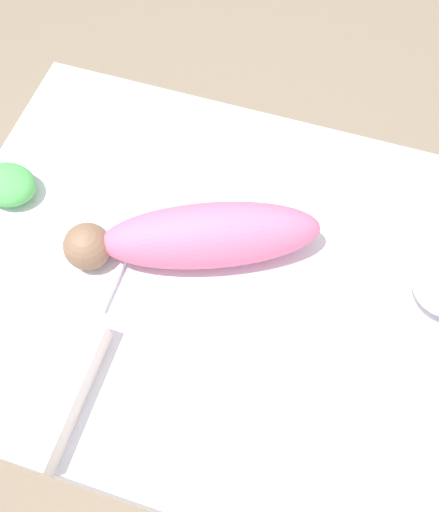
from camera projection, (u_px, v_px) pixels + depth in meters
name	position (u px, v px, depth m)	size (l,w,h in m)	color
ground_plane	(227.00, 307.00, 1.57)	(12.00, 12.00, 0.00)	#7A6B56
bed_mattress	(227.00, 294.00, 1.49)	(1.40, 1.05, 0.16)	white
burp_cloth	(78.00, 267.00, 1.43)	(0.21, 0.18, 0.02)	white
swaddled_baby	(199.00, 237.00, 1.39)	(0.59, 0.34, 0.16)	pink
pillow	(14.00, 377.00, 1.27)	(0.31, 0.32, 0.08)	white
turtle_plush	(5.00, 184.00, 1.51)	(0.19, 0.12, 0.08)	#51B756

